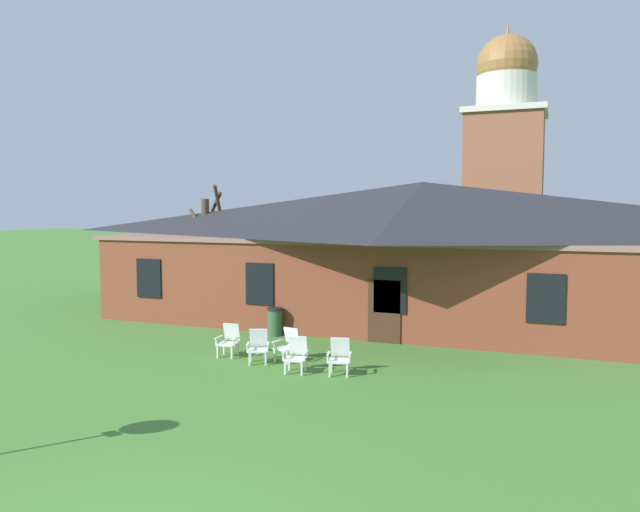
% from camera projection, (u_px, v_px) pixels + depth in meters
% --- Properties ---
extents(brick_building, '(24.89, 10.40, 5.51)m').
position_uv_depth(brick_building, '(422.00, 249.00, 24.18)').
color(brick_building, brown).
rests_on(brick_building, ground).
extents(dome_tower, '(5.18, 5.18, 16.55)m').
position_uv_depth(dome_tower, '(504.00, 163.00, 39.20)').
color(dome_tower, '#93563D').
rests_on(dome_tower, ground).
extents(lawn_chair_by_porch, '(0.68, 0.72, 0.96)m').
position_uv_depth(lawn_chair_by_porch, '(229.00, 339.00, 18.05)').
color(lawn_chair_by_porch, silver).
rests_on(lawn_chair_by_porch, ground).
extents(lawn_chair_near_door, '(0.79, 0.83, 0.96)m').
position_uv_depth(lawn_chair_near_door, '(258.00, 345.00, 17.24)').
color(lawn_chair_near_door, white).
rests_on(lawn_chair_near_door, ground).
extents(lawn_chair_left_end, '(0.73, 0.78, 0.96)m').
position_uv_depth(lawn_chair_left_end, '(288.00, 344.00, 17.43)').
color(lawn_chair_left_end, silver).
rests_on(lawn_chair_left_end, ground).
extents(lawn_chair_middle, '(0.71, 0.75, 0.96)m').
position_uv_depth(lawn_chair_middle, '(296.00, 354.00, 16.25)').
color(lawn_chair_middle, white).
rests_on(lawn_chair_middle, ground).
extents(lawn_chair_right_end, '(0.74, 0.78, 0.96)m').
position_uv_depth(lawn_chair_right_end, '(340.00, 355.00, 16.06)').
color(lawn_chair_right_end, silver).
rests_on(lawn_chair_right_end, ground).
extents(bare_tree_beside_building, '(1.60, 1.61, 5.54)m').
position_uv_depth(bare_tree_beside_building, '(207.00, 245.00, 27.59)').
color(bare_tree_beside_building, brown).
rests_on(bare_tree_beside_building, ground).
extents(trash_bin, '(0.56, 0.56, 0.98)m').
position_uv_depth(trash_bin, '(275.00, 321.00, 20.92)').
color(trash_bin, '#335638').
rests_on(trash_bin, ground).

